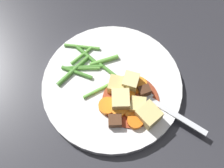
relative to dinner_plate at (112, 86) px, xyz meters
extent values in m
plane|color=#2D2D33|center=(0.00, 0.00, -0.01)|extent=(3.00, 3.00, 0.00)
cylinder|color=white|center=(0.00, 0.00, 0.00)|extent=(0.27, 0.27, 0.02)
cylinder|color=#93381E|center=(0.05, 0.00, 0.01)|extent=(0.10, 0.10, 0.00)
cylinder|color=orange|center=(0.03, -0.04, 0.01)|extent=(0.04, 0.04, 0.01)
cylinder|color=orange|center=(0.07, -0.02, 0.01)|extent=(0.03, 0.03, 0.01)
cylinder|color=orange|center=(0.04, 0.03, 0.02)|extent=(0.04, 0.04, 0.01)
cylinder|color=orange|center=(0.04, 0.00, 0.01)|extent=(0.04, 0.04, 0.01)
cylinder|color=orange|center=(0.08, -0.02, 0.01)|extent=(0.04, 0.04, 0.01)
cylinder|color=orange|center=(0.05, -0.03, 0.02)|extent=(0.03, 0.03, 0.01)
cube|color=#EAD68C|center=(0.03, 0.02, 0.02)|extent=(0.04, 0.04, 0.03)
cube|color=#DBBC6B|center=(0.01, 0.00, 0.02)|extent=(0.04, 0.04, 0.03)
cube|color=#EAD68C|center=(0.04, -0.02, 0.02)|extent=(0.05, 0.05, 0.03)
cube|color=#E5CC7A|center=(0.07, 0.00, 0.02)|extent=(0.04, 0.04, 0.02)
cube|color=#E5CC7A|center=(0.09, 0.00, 0.02)|extent=(0.04, 0.04, 0.03)
cube|color=#56331E|center=(0.06, -0.05, 0.02)|extent=(0.03, 0.03, 0.02)
cube|color=#4C2B19|center=(0.05, 0.03, 0.02)|extent=(0.02, 0.03, 0.02)
cylinder|color=#4C8E33|center=(-0.07, -0.03, 0.01)|extent=(0.01, 0.08, 0.01)
cylinder|color=#4C8E33|center=(-0.08, 0.01, 0.01)|extent=(0.06, 0.01, 0.01)
cylinder|color=#66AD42|center=(-0.08, 0.00, 0.01)|extent=(0.01, 0.05, 0.01)
cylinder|color=#4C8E33|center=(-0.01, 0.01, 0.01)|extent=(0.08, 0.01, 0.01)
cylinder|color=#66AD42|center=(-0.06, -0.02, 0.01)|extent=(0.05, 0.05, 0.01)
cylinder|color=#4C8E33|center=(-0.06, -0.03, 0.01)|extent=(0.06, 0.03, 0.01)
cylinder|color=#4C8E33|center=(-0.06, -0.01, 0.01)|extent=(0.05, 0.06, 0.01)
cylinder|color=#66AD42|center=(-0.10, 0.01, 0.01)|extent=(0.06, 0.05, 0.01)
cylinder|color=#66AD42|center=(-0.05, 0.02, 0.01)|extent=(0.03, 0.06, 0.01)
cylinder|color=#66AD42|center=(-0.01, -0.03, 0.01)|extent=(0.02, 0.06, 0.01)
cube|color=silver|center=(0.13, 0.04, 0.01)|extent=(0.11, 0.03, 0.00)
cube|color=silver|center=(0.06, 0.03, 0.01)|extent=(0.02, 0.03, 0.00)
cylinder|color=silver|center=(0.03, 0.03, 0.01)|extent=(0.04, 0.01, 0.00)
cylinder|color=silver|center=(0.03, 0.02, 0.01)|extent=(0.04, 0.01, 0.00)
cylinder|color=silver|center=(0.04, 0.02, 0.01)|extent=(0.04, 0.01, 0.00)
cylinder|color=silver|center=(0.04, 0.01, 0.01)|extent=(0.04, 0.01, 0.00)
camera|label=1|loc=(0.18, -0.17, 0.54)|focal=49.66mm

